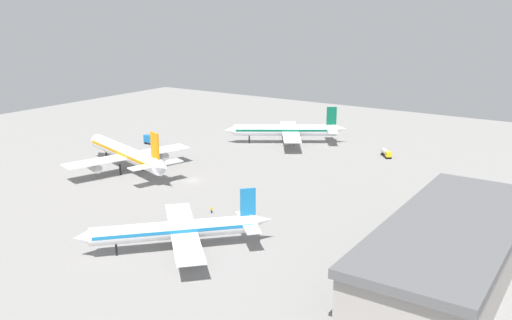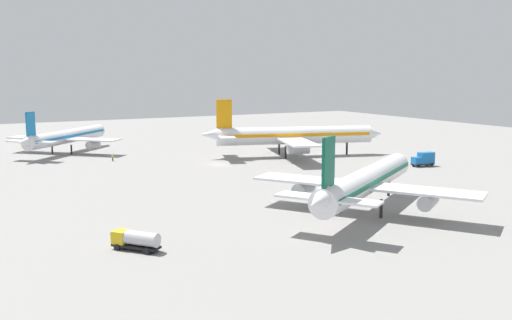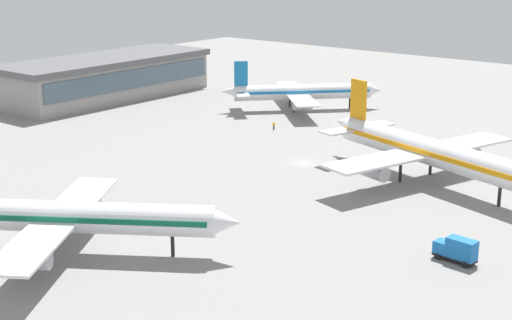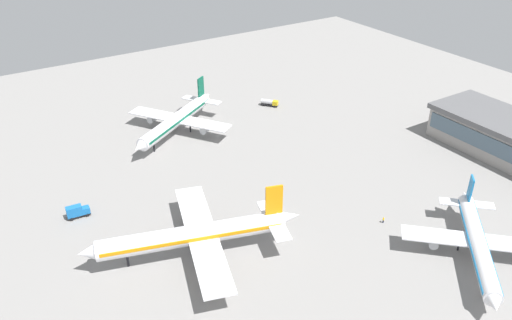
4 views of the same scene
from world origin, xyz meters
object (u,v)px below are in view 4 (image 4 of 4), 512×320
Objects in this scene: airplane_distant at (477,243)px; catering_truck at (77,211)px; airplane_taxiing at (177,119)px; fuel_truck at (269,102)px; airplane_at_gate at (195,235)px; ground_crew_worker at (383,220)px.

airplane_distant reaches higher than catering_truck.
fuel_truck is at bearing 149.90° from airplane_taxiing.
catering_truck is at bearing -107.20° from fuel_truck.
airplane_at_gate is 62.53m from airplane_distant.
airplane_at_gate is at bearing 35.40° from airplane_taxiing.
fuel_truck is 1.06× the size of catering_truck.
ground_crew_worker is (-43.40, -62.87, -0.85)m from catering_truck.
catering_truck is at bearing -88.58° from airplane_distant.
fuel_truck is 3.66× the size of ground_crew_worker.
airplane_at_gate is 29.21× the size of ground_crew_worker.
airplane_at_gate is 1.51× the size of airplane_distant.
ground_crew_worker is at bearing 73.32° from airplane_taxiing.
airplane_taxiing is at bearing -94.12° from airplane_at_gate.
airplane_at_gate is at bearing -52.00° from catering_truck.
fuel_truck is at bearing -118.05° from airplane_at_gate.
airplane_at_gate is 62.40m from airplane_taxiing.
fuel_truck is (2.09, -38.09, -3.62)m from airplane_taxiing.
airplane_distant is at bearing -12.95° from ground_crew_worker.
airplane_taxiing is 97.64m from airplane_distant.
airplane_distant is 95.80m from fuel_truck.
ground_crew_worker is at bearing -51.15° from fuel_truck.
airplane_taxiing is 6.51× the size of fuel_truck.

